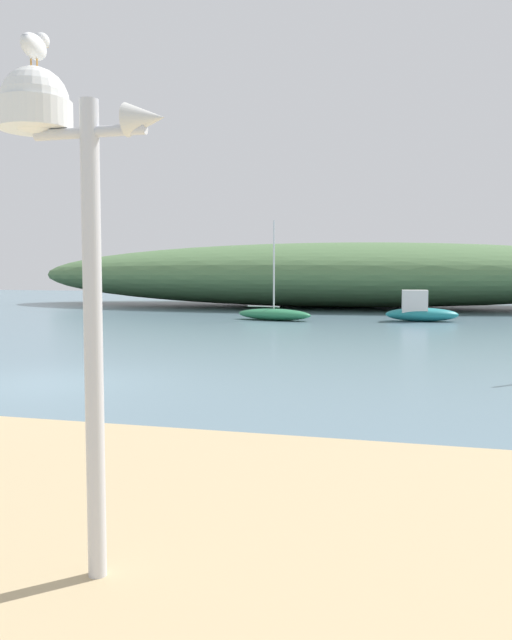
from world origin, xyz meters
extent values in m
plane|color=slate|center=(0.00, 0.00, 0.00)|extent=(120.00, 120.00, 0.00)
ellipsoid|color=#517547|center=(1.32, 30.38, 2.06)|extent=(41.11, 14.13, 4.11)
cylinder|color=silver|center=(5.07, -7.36, 1.73)|extent=(0.12, 0.12, 3.06)
cylinder|color=silver|center=(5.07, -7.36, 3.05)|extent=(0.76, 0.07, 0.07)
cylinder|color=white|center=(4.69, -7.36, 3.18)|extent=(0.47, 0.47, 0.18)
sphere|color=white|center=(4.69, -7.36, 3.27)|extent=(0.43, 0.43, 0.43)
cone|color=silver|center=(5.45, -7.36, 3.11)|extent=(0.25, 0.21, 0.21)
cylinder|color=orange|center=(4.67, -7.36, 3.51)|extent=(0.01, 0.01, 0.05)
cylinder|color=orange|center=(4.71, -7.36, 3.51)|extent=(0.01, 0.01, 0.05)
ellipsoid|color=white|center=(4.69, -7.36, 3.61)|extent=(0.16, 0.29, 0.15)
ellipsoid|color=#9EA0A8|center=(4.69, -7.36, 3.63)|extent=(0.14, 0.27, 0.05)
sphere|color=white|center=(4.67, -7.25, 3.68)|extent=(0.10, 0.10, 0.10)
cone|color=gold|center=(4.66, -7.17, 3.68)|extent=(0.04, 0.07, 0.03)
ellipsoid|color=teal|center=(6.97, 18.61, 0.31)|extent=(3.27, 1.38, 0.61)
cube|color=silver|center=(6.65, 18.59, 0.90)|extent=(1.17, 1.02, 1.01)
ellipsoid|color=#287A4C|center=(0.36, 17.61, 0.27)|extent=(3.94, 2.19, 0.53)
cylinder|color=silver|center=(0.36, 17.61, 2.48)|extent=(0.08, 0.08, 4.21)
cylinder|color=silver|center=(-0.18, 17.77, 0.62)|extent=(1.64, 0.54, 0.06)
camera|label=1|loc=(7.11, -11.01, 2.18)|focal=35.85mm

